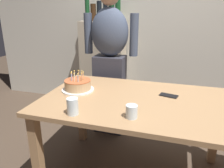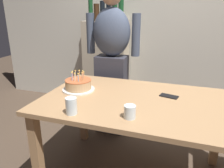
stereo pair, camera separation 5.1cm
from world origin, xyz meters
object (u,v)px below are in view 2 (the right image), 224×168
water_glass_far (71,106)px  cell_phone (169,96)px  birthday_cake (78,85)px  person_man_bearded (112,60)px  water_glass_near (130,112)px

water_glass_far → cell_phone: bearing=41.1°
birthday_cake → water_glass_far: bearing=-69.0°
birthday_cake → water_glass_far: birthday_cake is taller
cell_phone → person_man_bearded: 0.89m
water_glass_near → water_glass_far: 0.40m
birthday_cake → person_man_bearded: 0.67m
water_glass_near → water_glass_far: bearing=-170.4°
water_glass_near → water_glass_far: size_ratio=0.76×
cell_phone → person_man_bearded: bearing=154.7°
water_glass_near → cell_phone: size_ratio=0.61×
water_glass_near → cell_phone: 0.51m
water_glass_near → birthday_cake: bearing=146.8°
water_glass_far → water_glass_near: bearing=9.6°
birthday_cake → person_man_bearded: bearing=82.6°
birthday_cake → person_man_bearded: person_man_bearded is taller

